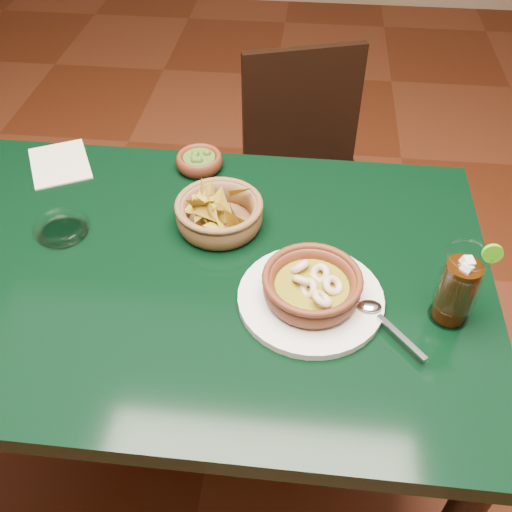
# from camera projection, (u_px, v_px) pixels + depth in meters

# --- Properties ---
(ground) EXTENTS (7.00, 7.00, 0.00)m
(ground) POSITION_uv_depth(u_px,v_px,m) (209.00, 448.00, 1.65)
(ground) COLOR #471C0C
(ground) RESTS_ON ground
(dining_table) EXTENTS (1.20, 0.80, 0.75)m
(dining_table) POSITION_uv_depth(u_px,v_px,m) (191.00, 299.00, 1.20)
(dining_table) COLOR black
(dining_table) RESTS_ON ground
(dining_chair) EXTENTS (0.49, 0.49, 0.85)m
(dining_chair) POSITION_uv_depth(u_px,v_px,m) (308.00, 179.00, 1.81)
(dining_chair) COLOR black
(dining_chair) RESTS_ON ground
(shrimp_plate) EXTENTS (0.34, 0.27, 0.08)m
(shrimp_plate) POSITION_uv_depth(u_px,v_px,m) (312.00, 289.00, 1.04)
(shrimp_plate) COLOR silver
(shrimp_plate) RESTS_ON dining_table
(chip_basket) EXTENTS (0.22, 0.22, 0.14)m
(chip_basket) POSITION_uv_depth(u_px,v_px,m) (219.00, 213.00, 1.20)
(chip_basket) COLOR brown
(chip_basket) RESTS_ON dining_table
(guacamole_ramekin) EXTENTS (0.13, 0.13, 0.04)m
(guacamole_ramekin) POSITION_uv_depth(u_px,v_px,m) (199.00, 161.00, 1.36)
(guacamole_ramekin) COLOR #4E2011
(guacamole_ramekin) RESTS_ON dining_table
(cola_drink) EXTENTS (0.16, 0.16, 0.18)m
(cola_drink) POSITION_uv_depth(u_px,v_px,m) (458.00, 287.00, 0.99)
(cola_drink) COLOR white
(cola_drink) RESTS_ON dining_table
(glass_ashtray) EXTENTS (0.13, 0.13, 0.03)m
(glass_ashtray) POSITION_uv_depth(u_px,v_px,m) (62.00, 228.00, 1.19)
(glass_ashtray) COLOR white
(glass_ashtray) RESTS_ON dining_table
(paper_menu) EXTENTS (0.20, 0.22, 0.00)m
(paper_menu) POSITION_uv_depth(u_px,v_px,m) (60.00, 163.00, 1.38)
(paper_menu) COLOR beige
(paper_menu) RESTS_ON dining_table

